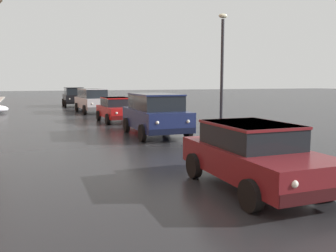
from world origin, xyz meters
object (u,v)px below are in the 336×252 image
Objects in this scene: suv_black_queued_behind_truck at (74,96)px; street_lamp_post at (222,66)px; suv_silver_parked_far_down_block at (92,100)px; sedan_red_parked_kerbside_mid at (117,109)px; sedan_maroon_approaching_near_lane at (253,154)px; suv_darkblue_parked_kerbside_close at (155,113)px.

street_lamp_post is (3.84, -20.69, 2.04)m from suv_black_queued_behind_truck.
suv_silver_parked_far_down_block is 13.62m from street_lamp_post.
suv_black_queued_behind_truck is 21.14m from street_lamp_post.
sedan_red_parked_kerbside_mid is at bearing -87.95° from suv_black_queued_behind_truck.
suv_silver_parked_far_down_block is 0.92× the size of street_lamp_post.
sedan_maroon_approaching_near_lane is 0.90× the size of suv_darkblue_parked_kerbside_close.
sedan_red_parked_kerbside_mid is 0.73× the size of street_lamp_post.
suv_darkblue_parked_kerbside_close is 3.75m from street_lamp_post.
street_lamp_post reaches higher than sedan_maroon_approaching_near_lane.
suv_darkblue_parked_kerbside_close and suv_silver_parked_far_down_block have the same top height.
suv_black_queued_behind_truck reaches higher than sedan_red_parked_kerbside_mid.
street_lamp_post is (3.50, -13.01, 2.03)m from suv_silver_parked_far_down_block.
suv_black_queued_behind_truck is at bearing 100.53° from street_lamp_post.
suv_darkblue_parked_kerbside_close reaches higher than sedan_red_parked_kerbside_mid.
suv_black_queued_behind_truck is (-0.35, 7.68, -0.00)m from suv_silver_parked_far_down_block.
suv_darkblue_parked_kerbside_close is 0.94× the size of suv_black_queued_behind_truck.
suv_black_queued_behind_truck is at bearing 91.98° from suv_darkblue_parked_kerbside_close.
street_lamp_post is at bearing 63.37° from sedan_maroon_approaching_near_lane.
suv_darkblue_parked_kerbside_close is 0.91× the size of suv_silver_parked_far_down_block.
sedan_maroon_approaching_near_lane is at bearing -94.86° from suv_darkblue_parked_kerbside_close.
suv_darkblue_parked_kerbside_close and suv_black_queued_behind_truck have the same top height.
suv_darkblue_parked_kerbside_close is at bearing 85.14° from sedan_maroon_approaching_near_lane.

